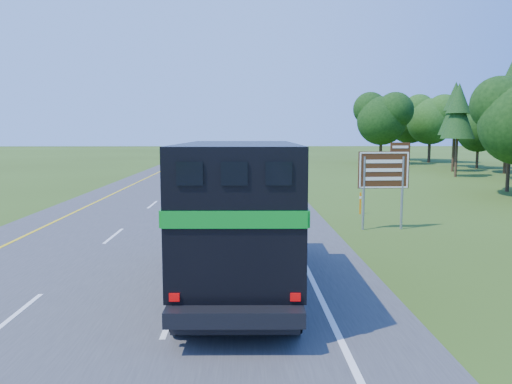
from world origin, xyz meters
TOP-DOWN VIEW (x-y plane):
  - ground at (0.00, 0.00)m, footprint 300.00×300.00m
  - road at (0.00, 50.00)m, footprint 15.00×260.00m
  - lane_markings at (0.00, 50.00)m, footprint 11.15×260.00m
  - horse_truck at (3.43, 3.94)m, footprint 3.02×9.04m
  - white_suv at (-3.96, 53.68)m, footprint 2.79×6.00m
  - far_car at (-3.75, 111.37)m, footprint 2.03×4.50m
  - exit_sign at (9.73, 12.24)m, footprint 2.27×0.18m
  - delineator at (9.70, 16.46)m, footprint 0.09×0.05m

SIDE VIEW (x-z plane):
  - ground at x=0.00m, z-range 0.00..0.00m
  - road at x=0.00m, z-range 0.00..0.04m
  - lane_markings at x=0.00m, z-range 0.04..0.05m
  - delineator at x=9.70m, z-range 0.04..1.19m
  - far_car at x=-3.75m, z-range 0.04..1.54m
  - white_suv at x=-3.96m, z-range 0.04..1.70m
  - horse_truck at x=3.43m, z-range 0.18..4.15m
  - exit_sign at x=9.73m, z-range 0.57..4.42m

